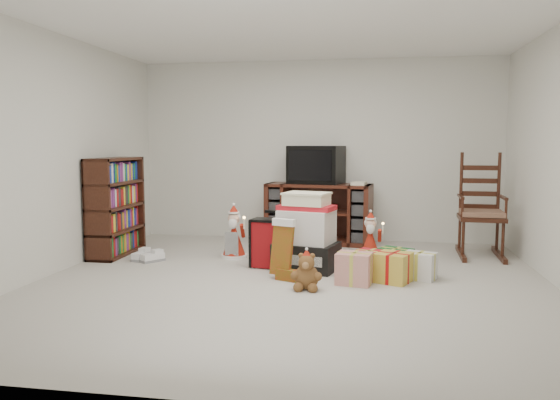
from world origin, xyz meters
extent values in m
cube|color=#BBB7AB|center=(0.00, 0.00, -0.01)|extent=(5.00, 5.00, 0.01)
cube|color=white|center=(0.00, 0.00, 2.50)|extent=(5.00, 5.00, 0.01)
cube|color=silver|center=(0.00, 2.50, 1.25)|extent=(5.00, 0.01, 2.50)
cube|color=silver|center=(0.00, -2.50, 1.25)|extent=(5.00, 0.01, 2.50)
cube|color=silver|center=(-2.50, 0.00, 1.25)|extent=(0.01, 5.00, 2.50)
cube|color=#441B13|center=(0.05, 2.22, 0.40)|extent=(1.47, 0.69, 0.81)
cube|color=#AEAEB0|center=(0.05, 2.19, 0.48)|extent=(0.46, 0.36, 0.08)
cube|color=#3E1D10|center=(-2.31, 1.01, 0.59)|extent=(0.32, 0.97, 1.18)
cube|color=#3E1D10|center=(2.05, 1.63, 0.47)|extent=(0.54, 0.52, 0.05)
cube|color=#8F664E|center=(2.05, 1.63, 0.53)|extent=(0.50, 0.48, 0.06)
cube|color=#3E1D10|center=(2.05, 1.86, 0.90)|extent=(0.44, 0.08, 0.80)
cube|color=#3E1D10|center=(2.05, 1.63, 0.03)|extent=(0.56, 0.88, 0.06)
cube|color=black|center=(0.07, 0.60, 0.15)|extent=(0.74, 0.61, 0.29)
cube|color=silver|center=(0.07, 0.60, 0.47)|extent=(0.63, 0.54, 0.35)
cube|color=red|center=(0.07, 0.60, 0.67)|extent=(0.64, 0.45, 0.05)
cube|color=#ECE6C1|center=(0.07, 0.60, 0.76)|extent=(0.51, 0.43, 0.11)
cube|color=maroon|center=(-0.31, 0.62, 0.27)|extent=(0.44, 0.28, 0.54)
cube|color=black|center=(-0.31, 0.72, 0.61)|extent=(0.22, 0.07, 0.03)
ellipsoid|color=brown|center=(0.17, -0.19, 0.11)|extent=(0.23, 0.19, 0.24)
sphere|color=brown|center=(0.17, -0.22, 0.26)|extent=(0.15, 0.15, 0.15)
cone|color=#A32011|center=(0.75, 1.16, 0.19)|extent=(0.27, 0.27, 0.38)
sphere|color=beige|center=(0.75, 1.16, 0.43)|extent=(0.13, 0.13, 0.13)
cone|color=#A32011|center=(0.75, 1.16, 0.53)|extent=(0.11, 0.11, 0.10)
cylinder|color=silver|center=(0.89, 1.06, 0.39)|extent=(0.02, 0.02, 0.11)
cone|color=#A32011|center=(-0.84, 1.05, 0.21)|extent=(0.30, 0.30, 0.42)
sphere|color=beige|center=(-0.84, 1.05, 0.47)|extent=(0.14, 0.14, 0.14)
cone|color=#A32011|center=(-0.84, 1.05, 0.59)|extent=(0.13, 0.13, 0.11)
cylinder|color=silver|center=(-0.69, 0.94, 0.43)|extent=(0.02, 0.02, 0.13)
cube|color=white|center=(-1.88, 0.72, 0.05)|extent=(0.17, 0.29, 0.10)
cube|color=white|center=(-1.71, 0.72, 0.05)|extent=(0.25, 0.29, 0.10)
cube|color=red|center=(0.75, 0.39, 0.14)|extent=(0.29, 0.29, 0.29)
cube|color=#175E24|center=(0.97, 0.67, 0.14)|extent=(0.29, 0.29, 0.29)
cube|color=gold|center=(1.03, 0.22, 0.14)|extent=(0.29, 0.29, 0.29)
cube|color=silver|center=(0.69, 0.00, 0.14)|extent=(0.29, 0.29, 0.29)
cube|color=silver|center=(1.25, 0.45, 0.14)|extent=(0.29, 0.29, 0.29)
cube|color=black|center=(0.00, 2.27, 1.06)|extent=(0.79, 0.63, 0.51)
cube|color=black|center=(0.00, 2.02, 1.06)|extent=(0.58, 0.15, 0.41)
camera|label=1|loc=(0.76, -5.14, 1.36)|focal=35.00mm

